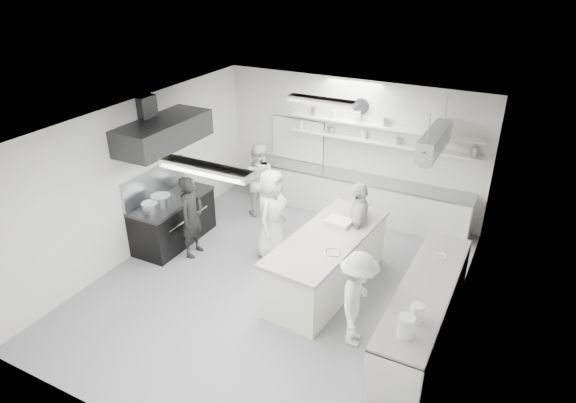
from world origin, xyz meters
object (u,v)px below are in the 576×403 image
at_px(cook_stove, 192,217).
at_px(cook_back, 258,180).
at_px(right_counter, 423,314).
at_px(back_counter, 356,196).
at_px(prep_island, 327,263).
at_px(stove, 174,221).

bearing_deg(cook_stove, cook_back, -11.09).
relative_size(right_counter, cook_back, 1.96).
bearing_deg(right_counter, cook_back, 150.57).
relative_size(back_counter, cook_back, 2.96).
height_order(prep_island, cook_stove, cook_stove).
bearing_deg(back_counter, right_counter, -55.35).
relative_size(right_counter, cook_stove, 2.00).
distance_m(back_counter, cook_stove, 3.77).
bearing_deg(prep_island, cook_stove, -170.85).
bearing_deg(stove, cook_back, 63.34).
height_order(right_counter, cook_back, cook_back).
bearing_deg(right_counter, cook_stove, 175.22).
bearing_deg(cook_stove, stove, 68.08).
xyz_separation_m(cook_stove, cook_back, (0.26, 2.06, 0.02)).
relative_size(back_counter, cook_stove, 3.03).
distance_m(stove, back_counter, 4.03).
bearing_deg(cook_stove, back_counter, -40.40).
distance_m(cook_stove, cook_back, 2.07).
bearing_deg(back_counter, cook_back, -154.10).
xyz_separation_m(prep_island, cook_stove, (-2.76, -0.18, 0.33)).
xyz_separation_m(stove, cook_stove, (0.66, -0.22, 0.38)).
bearing_deg(cook_stove, right_counter, -98.59).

